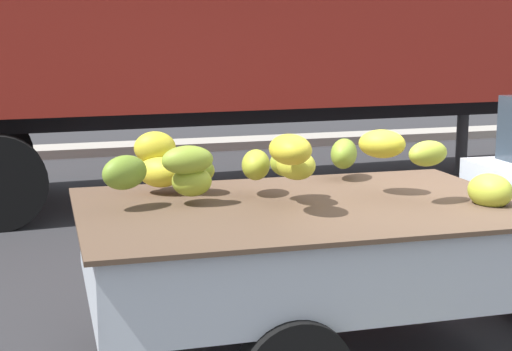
% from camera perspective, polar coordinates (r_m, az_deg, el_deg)
% --- Properties ---
extents(ground, '(220.00, 220.00, 0.00)m').
position_cam_1_polar(ground, '(6.16, 14.60, -10.79)').
color(ground, '#28282B').
extents(curb_strip, '(80.00, 0.80, 0.16)m').
position_cam_1_polar(curb_strip, '(14.65, -5.18, 2.21)').
color(curb_strip, gray).
rests_on(curb_strip, ground).
extents(semi_trailer, '(12.08, 2.98, 3.95)m').
position_cam_1_polar(semi_trailer, '(10.81, 0.20, 12.36)').
color(semi_trailer, maroon).
rests_on(semi_trailer, ground).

